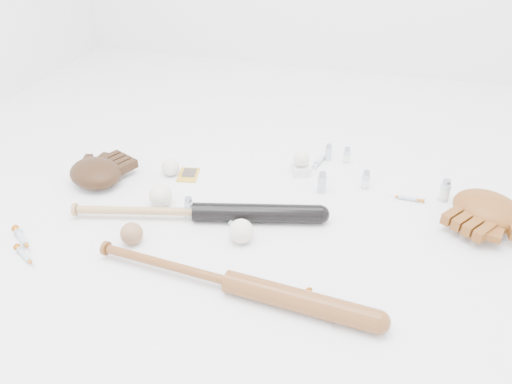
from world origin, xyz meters
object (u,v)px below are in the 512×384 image
(bat_dark, at_px, (196,212))
(glove_dark, at_px, (95,173))
(bat_wood, at_px, (229,282))
(pedestal, at_px, (301,170))

(bat_dark, distance_m, glove_dark, 0.45)
(glove_dark, bearing_deg, bat_dark, 9.75)
(bat_wood, bearing_deg, pedestal, 89.48)
(glove_dark, distance_m, pedestal, 0.76)
(bat_wood, bearing_deg, glove_dark, 153.59)
(bat_wood, relative_size, glove_dark, 3.48)
(bat_wood, distance_m, glove_dark, 0.76)
(pedestal, bearing_deg, bat_wood, -95.66)
(bat_dark, relative_size, glove_dark, 3.49)
(bat_dark, height_order, glove_dark, glove_dark)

